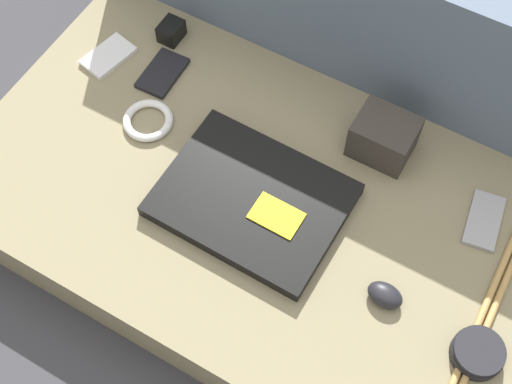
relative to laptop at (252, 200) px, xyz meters
The scene contains 13 objects.
ground_plane 0.13m from the laptop, 92.63° to the left, with size 8.00×8.00×0.00m, color #38383D.
couch_seat 0.07m from the laptop, 92.63° to the left, with size 1.10×0.63×0.12m.
couch_backrest 0.44m from the laptop, 90.09° to the left, with size 1.10×0.20×0.42m.
laptop is the anchor object (origin of this frame).
computer_mouse 0.29m from the laptop, ahead, with size 0.06×0.05×0.03m.
speaker_puck 0.46m from the laptop, ahead, with size 0.09×0.09×0.03m.
phone_silver 0.35m from the laptop, 151.52° to the left, with size 0.07×0.11×0.01m.
phone_black 0.42m from the laptop, 24.67° to the left, with size 0.07×0.12×0.01m.
phone_small 0.45m from the laptop, 160.91° to the left, with size 0.09×0.12×0.01m.
camera_pouch 0.27m from the laptop, 55.50° to the left, with size 0.11×0.09×0.09m.
charger_brick 0.43m from the laptop, 143.05° to the left, with size 0.04×0.05×0.04m.
cable_coil 0.27m from the laptop, 168.52° to the left, with size 0.10×0.10×0.02m.
drumstick_pair 0.45m from the laptop, ahead, with size 0.03×0.34×0.01m.
Camera 1 is at (0.31, -0.55, 1.27)m, focal length 50.00 mm.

